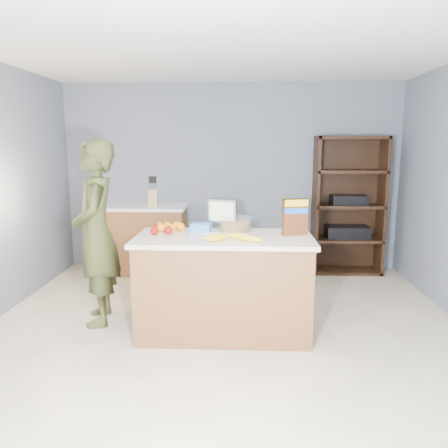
{
  "coord_description": "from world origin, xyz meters",
  "views": [
    {
      "loc": [
        0.17,
        -3.45,
        1.7
      ],
      "look_at": [
        0.0,
        0.35,
        1.0
      ],
      "focal_mm": 35.0,
      "sensor_mm": 36.0,
      "label": 1
    }
  ],
  "objects_px": {
    "person": "(96,233)",
    "cereal_box": "(295,214)",
    "shelving_unit": "(347,208)",
    "counter_peninsula": "(224,289)",
    "tv": "(222,213)"
  },
  "relations": [
    {
      "from": "person",
      "to": "cereal_box",
      "type": "relative_size",
      "value": 5.43
    },
    {
      "from": "shelving_unit",
      "to": "cereal_box",
      "type": "distance_m",
      "value": 2.19
    },
    {
      "from": "counter_peninsula",
      "to": "person",
      "type": "xyz_separation_m",
      "value": [
        -1.21,
        0.22,
        0.46
      ]
    },
    {
      "from": "tv",
      "to": "counter_peninsula",
      "type": "bearing_deg",
      "value": -84.87
    },
    {
      "from": "counter_peninsula",
      "to": "cereal_box",
      "type": "bearing_deg",
      "value": 7.19
    },
    {
      "from": "shelving_unit",
      "to": "tv",
      "type": "bearing_deg",
      "value": -132.36
    },
    {
      "from": "person",
      "to": "tv",
      "type": "xyz_separation_m",
      "value": [
        1.18,
        0.1,
        0.19
      ]
    },
    {
      "from": "counter_peninsula",
      "to": "shelving_unit",
      "type": "relative_size",
      "value": 0.87
    },
    {
      "from": "counter_peninsula",
      "to": "person",
      "type": "distance_m",
      "value": 1.31
    },
    {
      "from": "counter_peninsula",
      "to": "person",
      "type": "height_order",
      "value": "person"
    },
    {
      "from": "counter_peninsula",
      "to": "person",
      "type": "bearing_deg",
      "value": 169.84
    },
    {
      "from": "counter_peninsula",
      "to": "shelving_unit",
      "type": "height_order",
      "value": "shelving_unit"
    },
    {
      "from": "shelving_unit",
      "to": "cereal_box",
      "type": "relative_size",
      "value": 5.59
    },
    {
      "from": "counter_peninsula",
      "to": "person",
      "type": "relative_size",
      "value": 0.89
    },
    {
      "from": "person",
      "to": "counter_peninsula",
      "type": "bearing_deg",
      "value": 65.0
    }
  ]
}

